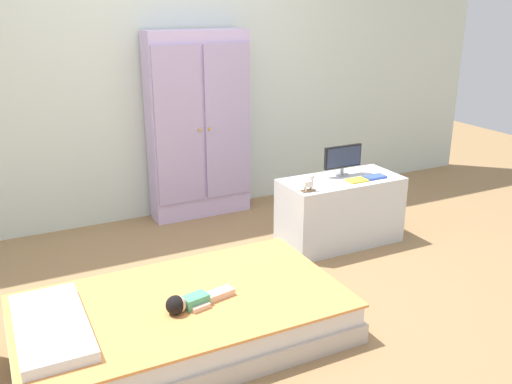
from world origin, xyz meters
TOP-DOWN VIEW (x-y plane):
  - ground_plane at (0.00, 0.00)m, footprint 10.00×10.00m
  - back_wall at (0.00, 1.57)m, footprint 6.40×0.05m
  - bed at (-0.48, -0.26)m, footprint 1.69×0.96m
  - pillow at (-1.12, -0.26)m, footprint 0.32×0.69m
  - doll at (-0.48, -0.36)m, footprint 0.39×0.16m
  - wardrobe at (0.27, 1.41)m, footprint 0.81×0.27m
  - tv_stand at (0.97, 0.40)m, footprint 0.87×0.41m
  - tv_monitor at (1.02, 0.47)m, footprint 0.30×0.10m
  - rocking_horse_toy at (0.62, 0.28)m, footprint 0.10×0.04m
  - book_yellow at (1.04, 0.31)m, footprint 0.14×0.10m
  - book_blue at (1.19, 0.31)m, footprint 0.16×0.09m

SIDE VIEW (x-z plane):
  - ground_plane at x=0.00m, z-range -0.02..0.00m
  - bed at x=-0.48m, z-range 0.00..0.23m
  - tv_stand at x=0.97m, z-range 0.00..0.49m
  - pillow at x=-1.12m, z-range 0.23..0.28m
  - doll at x=-0.48m, z-range 0.22..0.31m
  - book_yellow at x=1.04m, z-range 0.49..0.50m
  - book_blue at x=1.19m, z-range 0.49..0.51m
  - rocking_horse_toy at x=0.62m, z-range 0.49..0.60m
  - tv_monitor at x=1.02m, z-range 0.51..0.73m
  - wardrobe at x=0.27m, z-range 0.00..1.49m
  - back_wall at x=0.00m, z-range 0.00..2.70m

